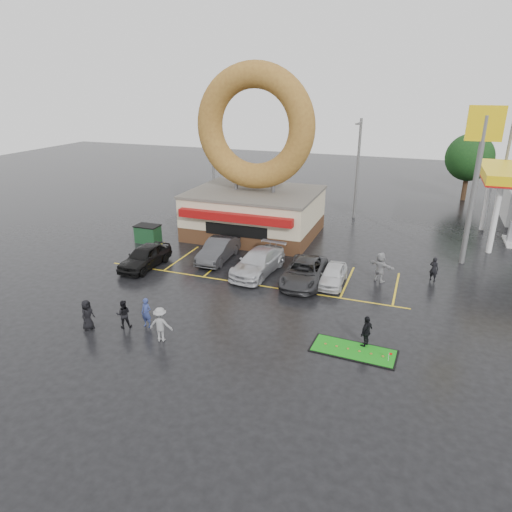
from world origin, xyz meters
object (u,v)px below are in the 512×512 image
(car_white, at_px, (333,275))
(car_grey, at_px, (304,272))
(person_blue, at_px, (146,313))
(car_black, at_px, (145,257))
(car_silver, at_px, (258,262))
(dumpster, at_px, (148,234))
(putting_green, at_px, (354,351))
(streetlight_right, at_px, (504,173))
(streetlight_left, at_px, (213,160))
(car_dgrey, at_px, (218,250))
(donut_shop, at_px, (254,181))
(streetlight_mid, at_px, (358,167))
(person_cameraman, at_px, (366,332))
(shell_sign, at_px, (480,157))

(car_white, bearing_deg, car_grey, -168.22)
(car_grey, bearing_deg, person_blue, -129.24)
(car_black, relative_size, car_silver, 0.86)
(car_silver, distance_m, dumpster, 10.81)
(putting_green, bearing_deg, streetlight_right, 70.83)
(streetlight_left, xyz_separation_m, car_dgrey, (6.67, -13.41, -4.01))
(streetlight_right, distance_m, car_silver, 23.35)
(car_black, xyz_separation_m, putting_green, (15.13, -5.60, -0.75))
(car_dgrey, height_order, putting_green, car_dgrey)
(donut_shop, xyz_separation_m, putting_green, (10.66, -15.04, -4.43))
(dumpster, bearing_deg, putting_green, -30.08)
(car_silver, height_order, car_white, car_silver)
(streetlight_right, relative_size, car_grey, 1.74)
(streetlight_mid, xyz_separation_m, dumpster, (-14.26, -12.73, -4.13))
(car_silver, bearing_deg, car_white, 6.24)
(car_black, relative_size, dumpster, 2.55)
(streetlight_left, height_order, person_cameraman, streetlight_left)
(streetlight_left, height_order, dumpster, streetlight_left)
(donut_shop, distance_m, streetlight_left, 9.87)
(streetlight_right, bearing_deg, car_black, -141.92)
(donut_shop, height_order, car_black, donut_shop)
(car_silver, bearing_deg, person_cameraman, -33.76)
(person_cameraman, relative_size, dumpster, 0.90)
(shell_sign, xyz_separation_m, streetlight_right, (3.00, 9.92, -2.60))
(streetlight_left, height_order, car_white, streetlight_left)
(streetlight_right, bearing_deg, streetlight_left, -175.60)
(car_dgrey, bearing_deg, person_blue, -88.04)
(dumpster, xyz_separation_m, putting_green, (17.91, -10.25, -0.62))
(car_silver, xyz_separation_m, person_blue, (-2.98, -8.69, 0.02))
(person_blue, bearing_deg, car_dgrey, 95.80)
(donut_shop, height_order, car_dgrey, donut_shop)
(car_dgrey, bearing_deg, putting_green, -38.89)
(streetlight_mid, height_order, car_grey, streetlight_mid)
(person_blue, bearing_deg, shell_sign, 47.22)
(shell_sign, distance_m, car_white, 12.35)
(streetlight_mid, xyz_separation_m, car_white, (1.17, -15.67, -4.16))
(person_blue, height_order, person_cameraman, person_cameraman)
(person_blue, bearing_deg, dumpster, 125.52)
(streetlight_left, bearing_deg, streetlight_mid, 4.09)
(streetlight_left, bearing_deg, streetlight_right, 4.40)
(car_dgrey, bearing_deg, person_cameraman, -35.72)
(car_black, xyz_separation_m, dumpster, (-2.79, 4.66, -0.13))
(streetlight_left, bearing_deg, putting_green, -51.23)
(shell_sign, bearing_deg, car_black, -157.52)
(shell_sign, height_order, dumpster, shell_sign)
(shell_sign, height_order, car_grey, shell_sign)
(car_grey, bearing_deg, streetlight_right, 51.25)
(streetlight_right, height_order, car_black, streetlight_right)
(donut_shop, xyz_separation_m, streetlight_right, (19.00, 8.95, 0.32))
(shell_sign, relative_size, dumpster, 5.89)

